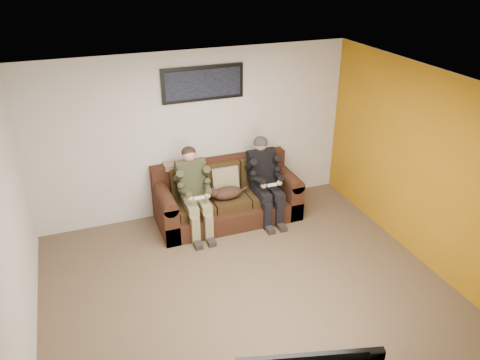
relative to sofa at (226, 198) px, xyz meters
name	(u,v)px	position (x,y,z in m)	size (l,w,h in m)	color
floor	(248,291)	(-0.35, -1.83, -0.34)	(5.00, 5.00, 0.00)	brown
ceiling	(250,90)	(-0.35, -1.83, 2.26)	(5.00, 5.00, 0.00)	silver
wall_back	(195,135)	(-0.35, 0.42, 0.96)	(5.00, 5.00, 0.00)	beige
wall_front	(360,341)	(-0.35, -4.08, 0.96)	(5.00, 5.00, 0.00)	beige
wall_left	(11,246)	(-2.85, -1.83, 0.96)	(4.50, 4.50, 0.00)	beige
wall_right	(426,169)	(2.15, -1.83, 0.96)	(4.50, 4.50, 0.00)	beige
accent_wall_right	(425,169)	(2.14, -1.83, 0.96)	(4.50, 4.50, 0.00)	#A87110
sofa	(226,198)	(0.00, 0.00, 0.00)	(2.21, 0.95, 0.90)	#341A0F
throw_pillow	(225,180)	(0.00, 0.04, 0.30)	(0.42, 0.12, 0.40)	#8B815B
throw_blanket	(179,165)	(-0.67, 0.28, 0.56)	(0.45, 0.22, 0.08)	tan
person_left	(193,187)	(-0.57, -0.18, 0.39)	(0.51, 0.87, 1.30)	#827A51
person_right	(264,175)	(0.57, -0.18, 0.39)	(0.51, 0.86, 1.31)	black
cat	(226,193)	(-0.07, -0.20, 0.20)	(0.66, 0.26, 0.24)	#452A1B
framed_poster	(203,83)	(-0.20, 0.39, 1.76)	(1.25, 0.05, 0.52)	black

